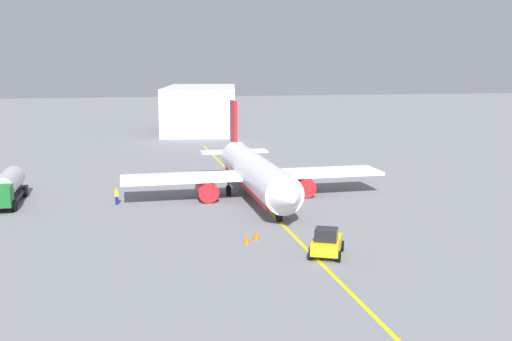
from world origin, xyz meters
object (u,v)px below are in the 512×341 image
object	(u,v)px
refueling_worker	(117,196)
safety_cone_nose	(247,239)
airplane	(255,173)
pushback_tug	(327,243)
safety_cone_wingtip	(256,235)
fuel_tanker	(7,187)

from	to	relation	value
refueling_worker	safety_cone_nose	world-z (taller)	refueling_worker
airplane	pushback_tug	world-z (taller)	airplane
refueling_worker	safety_cone_wingtip	world-z (taller)	refueling_worker
airplane	safety_cone_nose	xyz separation A→B (m)	(16.04, -3.91, -2.27)
safety_cone_nose	safety_cone_wingtip	distance (m)	1.31
fuel_tanker	refueling_worker	bearing A→B (deg)	76.72
fuel_tanker	refueling_worker	xyz separation A→B (m)	(2.58, 10.93, -0.90)
safety_cone_nose	refueling_worker	bearing A→B (deg)	-146.36
refueling_worker	safety_cone_wingtip	distance (m)	18.71
fuel_tanker	pushback_tug	bearing A→B (deg)	49.82
pushback_tug	safety_cone_wingtip	size ratio (longest dim) A/B	5.95
airplane	safety_cone_wingtip	size ratio (longest dim) A/B	43.61
fuel_tanker	pushback_tug	size ratio (longest dim) A/B	2.52
fuel_tanker	safety_cone_wingtip	world-z (taller)	fuel_tanker
fuel_tanker	safety_cone_wingtip	distance (m)	28.35
pushback_tug	safety_cone_nose	xyz separation A→B (m)	(-4.21, -5.25, -0.68)
fuel_tanker	safety_cone_nose	size ratio (longest dim) A/B	15.86
safety_cone_nose	airplane	bearing A→B (deg)	166.29
fuel_tanker	refueling_worker	distance (m)	11.27
pushback_tug	safety_cone_nose	size ratio (longest dim) A/B	6.30
airplane	fuel_tanker	bearing A→B (deg)	-95.06
safety_cone_wingtip	safety_cone_nose	bearing A→B (deg)	-47.14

